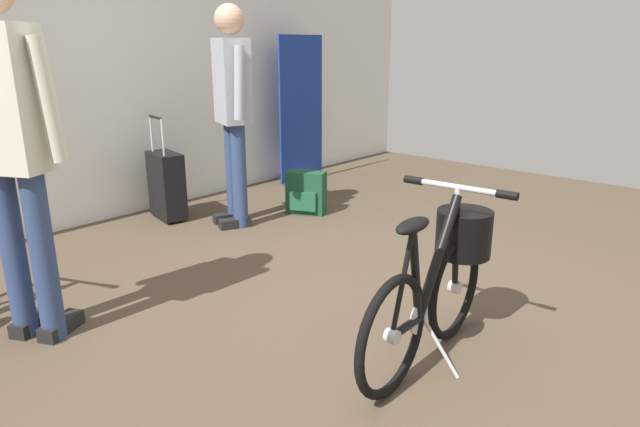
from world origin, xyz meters
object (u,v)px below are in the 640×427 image
at_px(folding_bike_foreground, 441,274).
at_px(rolling_suitcase, 167,185).
at_px(visitor_near_wall, 232,104).
at_px(floor_banner_stand, 301,119).
at_px(backpack_on_floor, 306,193).
at_px(visitor_browsing, 10,137).

height_order(folding_bike_foreground, rolling_suitcase, rolling_suitcase).
xyz_separation_m(folding_bike_foreground, visitor_near_wall, (0.64, 2.14, 0.56)).
relative_size(floor_banner_stand, folding_bike_foreground, 1.31).
bearing_deg(visitor_near_wall, floor_banner_stand, 23.43).
bearing_deg(backpack_on_floor, rolling_suitcase, 139.26).
xyz_separation_m(floor_banner_stand, folding_bike_foreground, (-2.02, -2.74, -0.26)).
bearing_deg(visitor_browsing, floor_banner_stand, 21.14).
relative_size(folding_bike_foreground, backpack_on_floor, 3.10).
bearing_deg(folding_bike_foreground, backpack_on_floor, 58.07).
bearing_deg(rolling_suitcase, folding_bike_foreground, -97.63).
xyz_separation_m(folding_bike_foreground, rolling_suitcase, (0.36, 2.66, -0.09)).
bearing_deg(visitor_browsing, folding_bike_foreground, -52.65).
xyz_separation_m(folding_bike_foreground, visitor_browsing, (-1.16, 1.51, 0.60)).
bearing_deg(visitor_near_wall, rolling_suitcase, 118.29).
bearing_deg(backpack_on_floor, visitor_near_wall, 159.71).
distance_m(visitor_near_wall, visitor_browsing, 1.90).
height_order(floor_banner_stand, backpack_on_floor, floor_banner_stand).
xyz_separation_m(floor_banner_stand, visitor_browsing, (-3.17, -1.23, 0.34)).
relative_size(folding_bike_foreground, visitor_browsing, 0.65).
relative_size(rolling_suitcase, backpack_on_floor, 2.35).
bearing_deg(folding_bike_foreground, floor_banner_stand, 53.66).
relative_size(visitor_browsing, rolling_suitcase, 2.04).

